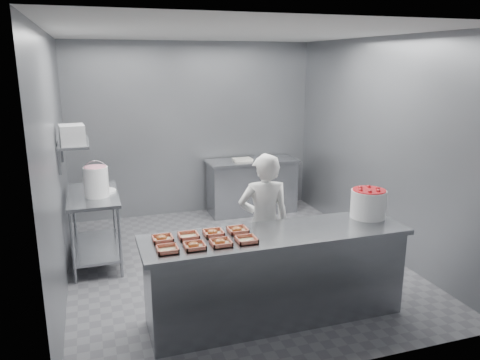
# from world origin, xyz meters

# --- Properties ---
(floor) EXTENTS (4.50, 4.50, 0.00)m
(floor) POSITION_xyz_m (0.00, 0.00, 0.00)
(floor) COLOR #4C4C51
(floor) RESTS_ON ground
(ceiling) EXTENTS (4.50, 4.50, 0.00)m
(ceiling) POSITION_xyz_m (0.00, 0.00, 2.80)
(ceiling) COLOR white
(ceiling) RESTS_ON wall_back
(wall_back) EXTENTS (4.00, 0.04, 2.80)m
(wall_back) POSITION_xyz_m (0.00, 2.25, 1.40)
(wall_back) COLOR slate
(wall_back) RESTS_ON ground
(wall_left) EXTENTS (0.04, 4.50, 2.80)m
(wall_left) POSITION_xyz_m (-2.00, 0.00, 1.40)
(wall_left) COLOR slate
(wall_left) RESTS_ON ground
(wall_right) EXTENTS (0.04, 4.50, 2.80)m
(wall_right) POSITION_xyz_m (2.00, 0.00, 1.40)
(wall_right) COLOR slate
(wall_right) RESTS_ON ground
(service_counter) EXTENTS (2.60, 0.70, 0.90)m
(service_counter) POSITION_xyz_m (0.00, -1.35, 0.45)
(service_counter) COLOR slate
(service_counter) RESTS_ON ground
(prep_table) EXTENTS (0.60, 1.20, 0.90)m
(prep_table) POSITION_xyz_m (-1.65, 0.60, 0.59)
(prep_table) COLOR slate
(prep_table) RESTS_ON ground
(back_counter) EXTENTS (1.50, 0.60, 0.90)m
(back_counter) POSITION_xyz_m (0.90, 1.90, 0.45)
(back_counter) COLOR slate
(back_counter) RESTS_ON ground
(wall_shelf) EXTENTS (0.35, 0.90, 0.03)m
(wall_shelf) POSITION_xyz_m (-1.82, 0.60, 1.55)
(wall_shelf) COLOR slate
(wall_shelf) RESTS_ON wall_left
(tray_0) EXTENTS (0.19, 0.18, 0.04)m
(tray_0) POSITION_xyz_m (-1.07, -1.48, 0.92)
(tray_0) COLOR tan
(tray_0) RESTS_ON service_counter
(tray_1) EXTENTS (0.19, 0.18, 0.06)m
(tray_1) POSITION_xyz_m (-0.83, -1.48, 0.92)
(tray_1) COLOR tan
(tray_1) RESTS_ON service_counter
(tray_2) EXTENTS (0.19, 0.18, 0.06)m
(tray_2) POSITION_xyz_m (-0.59, -1.48, 0.92)
(tray_2) COLOR tan
(tray_2) RESTS_ON service_counter
(tray_3) EXTENTS (0.19, 0.18, 0.04)m
(tray_3) POSITION_xyz_m (-0.35, -1.48, 0.92)
(tray_3) COLOR tan
(tray_3) RESTS_ON service_counter
(tray_4) EXTENTS (0.19, 0.18, 0.06)m
(tray_4) POSITION_xyz_m (-1.07, -1.22, 0.92)
(tray_4) COLOR tan
(tray_4) RESTS_ON service_counter
(tray_5) EXTENTS (0.19, 0.18, 0.04)m
(tray_5) POSITION_xyz_m (-0.83, -1.22, 0.92)
(tray_5) COLOR tan
(tray_5) RESTS_ON service_counter
(tray_6) EXTENTS (0.19, 0.18, 0.06)m
(tray_6) POSITION_xyz_m (-0.59, -1.22, 0.92)
(tray_6) COLOR tan
(tray_6) RESTS_ON service_counter
(tray_7) EXTENTS (0.19, 0.18, 0.06)m
(tray_7) POSITION_xyz_m (-0.35, -1.22, 0.92)
(tray_7) COLOR tan
(tray_7) RESTS_ON service_counter
(worker) EXTENTS (0.61, 0.45, 1.55)m
(worker) POSITION_xyz_m (0.11, -0.73, 0.78)
(worker) COLOR silver
(worker) RESTS_ON ground
(strawberry_tub) EXTENTS (0.36, 0.36, 0.30)m
(strawberry_tub) POSITION_xyz_m (1.08, -1.22, 1.06)
(strawberry_tub) COLOR white
(strawberry_tub) RESTS_ON service_counter
(glaze_bucket) EXTENTS (0.30, 0.29, 0.44)m
(glaze_bucket) POSITION_xyz_m (-1.60, 0.47, 1.09)
(glaze_bucket) COLOR white
(glaze_bucket) RESTS_ON prep_table
(bucket_lid) EXTENTS (0.39, 0.39, 0.02)m
(bucket_lid) POSITION_xyz_m (-1.53, 0.63, 0.91)
(bucket_lid) COLOR white
(bucket_lid) RESTS_ON prep_table
(rag) EXTENTS (0.14, 0.13, 0.02)m
(rag) POSITION_xyz_m (-1.51, 0.86, 0.91)
(rag) COLOR #CCB28C
(rag) RESTS_ON prep_table
(appliance) EXTENTS (0.29, 0.33, 0.23)m
(appliance) POSITION_xyz_m (-1.82, 0.36, 1.68)
(appliance) COLOR gray
(appliance) RESTS_ON wall_shelf
(paper_stack) EXTENTS (0.31, 0.23, 0.04)m
(paper_stack) POSITION_xyz_m (0.73, 1.90, 0.92)
(paper_stack) COLOR silver
(paper_stack) RESTS_ON back_counter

